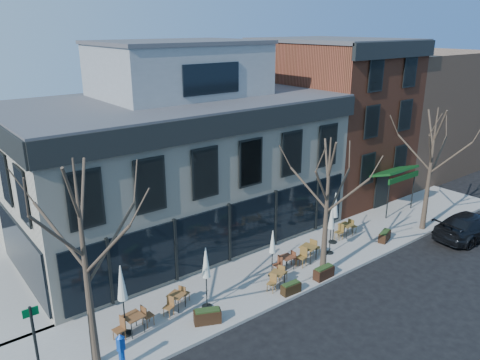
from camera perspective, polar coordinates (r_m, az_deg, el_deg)
ground at (r=25.19m, az=-1.40°, el=-10.27°), size 120.00×120.00×0.00m
sidewalk_front at (r=25.62m, az=7.46°, el=-9.71°), size 33.50×4.70×0.15m
corner_building at (r=27.38m, az=-7.71°, el=2.66°), size 18.39×10.39×11.10m
red_brick_building at (r=35.23m, az=10.84°, el=7.56°), size 8.20×11.78×11.18m
bg_building at (r=43.82m, az=18.58°, el=8.19°), size 12.00×12.00×10.00m
tree_corner at (r=17.18m, az=-18.30°, el=-9.78°), size 3.93×3.98×7.92m
tree_mid at (r=22.84m, az=10.54°, el=-3.21°), size 3.50×3.55×7.04m
tree_right at (r=29.82m, az=22.19°, el=1.33°), size 3.72×3.77×7.48m
sign_pole at (r=17.64m, az=-23.62°, el=-17.99°), size 0.50×0.10×3.40m
parked_sedan at (r=30.99m, az=26.36°, el=-5.01°), size 5.53×2.67×1.55m
call_box at (r=18.48m, az=-14.27°, el=-19.49°), size 0.30×0.29×1.45m
cafe_set_0 at (r=20.26m, az=-12.84°, el=-16.51°), size 1.88×0.83×0.97m
cafe_set_1 at (r=21.40m, az=-7.73°, el=-14.26°), size 1.68×1.07×0.87m
cafe_set_2 at (r=22.93m, az=4.58°, el=-11.75°), size 1.66×0.96×0.86m
cafe_set_3 at (r=24.37m, az=5.72°, el=-9.82°), size 1.67×0.69×0.87m
cafe_set_4 at (r=25.26m, az=8.34°, el=-8.65°), size 1.99×0.97×1.02m
cafe_set_5 at (r=28.44m, az=12.77°, el=-5.82°), size 1.79×0.75×0.94m
umbrella_0 at (r=19.30m, az=-14.22°, el=-12.48°), size 0.50×0.50×3.14m
umbrella_1 at (r=20.53m, az=-4.17°, el=-10.40°), size 0.47×0.47×2.92m
umbrella_2 at (r=23.11m, az=3.99°, el=-7.81°), size 0.40×0.40×2.47m
umbrella_3 at (r=25.63m, az=11.09°, el=-4.77°), size 0.45×0.45×2.83m
umbrella_4 at (r=26.85m, az=11.50°, el=-3.34°), size 0.49×0.49×3.05m
planter_0 at (r=20.48m, az=-4.00°, el=-16.22°), size 1.23×0.90×0.64m
planter_1 at (r=22.50m, az=6.22°, el=-12.95°), size 1.00×0.45×0.54m
planter_2 at (r=23.91m, az=10.18°, el=-11.02°), size 1.12×0.46×0.62m
planter_3 at (r=28.55m, az=17.21°, el=-6.53°), size 1.14×0.74×0.59m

